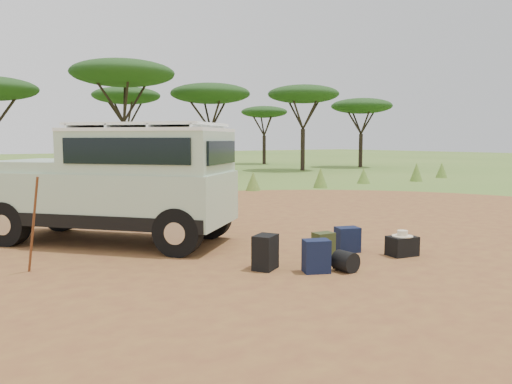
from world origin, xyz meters
TOP-DOWN VIEW (x-y plane):
  - ground at (0.00, 0.00)m, footprint 140.00×140.00m
  - dirt_clearing at (0.00, 0.00)m, footprint 23.00×23.00m
  - grass_fringe at (0.12, 8.67)m, footprint 36.60×1.60m
  - acacia_treeline at (0.75, 19.81)m, footprint 46.70×13.20m
  - safari_vehicle at (-1.74, 2.38)m, footprint 4.48×4.77m
  - walking_staff at (-3.59, 0.88)m, footprint 0.17×0.36m
  - backpack_black at (-0.61, -0.90)m, footprint 0.49×0.45m
  - backpack_navy at (-0.08, -1.48)m, footprint 0.47×0.41m
  - backpack_olive at (0.56, -0.94)m, footprint 0.36×0.28m
  - duffel_navy at (1.31, -0.75)m, footprint 0.48×0.42m
  - hard_case at (1.87, -1.50)m, footprint 0.54×0.42m
  - stuff_sack at (0.32, -1.69)m, footprint 0.33×0.33m
  - safari_hat at (1.87, -1.50)m, footprint 0.36×0.36m

SIDE VIEW (x-z plane):
  - ground at x=0.00m, z-range 0.00..0.00m
  - dirt_clearing at x=0.00m, z-range 0.00..0.01m
  - stuff_sack at x=0.32m, z-range 0.00..0.32m
  - hard_case at x=1.87m, z-range 0.00..0.34m
  - duffel_navy at x=1.31m, z-range 0.00..0.45m
  - backpack_olive at x=0.56m, z-range 0.00..0.46m
  - backpack_navy at x=-0.08m, z-range 0.00..0.51m
  - backpack_black at x=-0.61m, z-range 0.00..0.54m
  - safari_hat at x=1.87m, z-range 0.33..0.43m
  - grass_fringe at x=0.12m, z-range -0.05..0.85m
  - walking_staff at x=-3.59m, z-range 0.00..1.47m
  - safari_vehicle at x=-1.74m, z-range -0.04..2.27m
  - acacia_treeline at x=0.75m, z-range 1.74..8.00m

